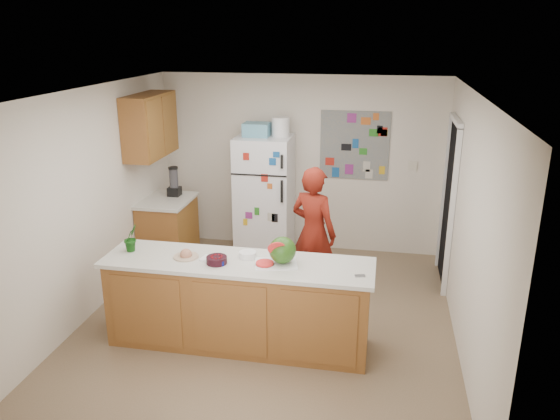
% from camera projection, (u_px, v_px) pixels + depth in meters
% --- Properties ---
extents(floor, '(4.00, 4.50, 0.02)m').
position_uv_depth(floor, '(268.00, 321.00, 6.07)').
color(floor, brown).
rests_on(floor, ground).
extents(wall_back, '(4.00, 0.02, 2.50)m').
position_uv_depth(wall_back, '(301.00, 164.00, 7.77)').
color(wall_back, beige).
rests_on(wall_back, ground).
extents(wall_left, '(0.02, 4.50, 2.50)m').
position_uv_depth(wall_left, '(90.00, 203.00, 6.03)').
color(wall_left, beige).
rests_on(wall_left, ground).
extents(wall_right, '(0.02, 4.50, 2.50)m').
position_uv_depth(wall_right, '(469.00, 227.00, 5.31)').
color(wall_right, beige).
rests_on(wall_right, ground).
extents(ceiling, '(4.00, 4.50, 0.02)m').
position_uv_depth(ceiling, '(267.00, 91.00, 5.27)').
color(ceiling, white).
rests_on(ceiling, wall_back).
extents(doorway, '(0.03, 0.85, 2.04)m').
position_uv_depth(doorway, '(449.00, 204.00, 6.74)').
color(doorway, black).
rests_on(doorway, ground).
extents(peninsula_base, '(2.60, 0.62, 0.88)m').
position_uv_depth(peninsula_base, '(238.00, 305.00, 5.50)').
color(peninsula_base, brown).
rests_on(peninsula_base, floor).
extents(peninsula_top, '(2.68, 0.70, 0.04)m').
position_uv_depth(peninsula_top, '(237.00, 263.00, 5.35)').
color(peninsula_top, silver).
rests_on(peninsula_top, peninsula_base).
extents(side_counter_base, '(0.60, 0.80, 0.86)m').
position_uv_depth(side_counter_base, '(169.00, 232.00, 7.49)').
color(side_counter_base, brown).
rests_on(side_counter_base, floor).
extents(side_counter_top, '(0.64, 0.84, 0.04)m').
position_uv_depth(side_counter_top, '(166.00, 201.00, 7.35)').
color(side_counter_top, silver).
rests_on(side_counter_top, side_counter_base).
extents(upper_cabinets, '(0.35, 1.00, 0.80)m').
position_uv_depth(upper_cabinets, '(150.00, 126.00, 7.00)').
color(upper_cabinets, brown).
rests_on(upper_cabinets, wall_left).
extents(refrigerator, '(0.75, 0.70, 1.70)m').
position_uv_depth(refrigerator, '(265.00, 197.00, 7.63)').
color(refrigerator, silver).
rests_on(refrigerator, floor).
extents(fridge_top_bin, '(0.35, 0.28, 0.18)m').
position_uv_depth(fridge_top_bin, '(257.00, 130.00, 7.35)').
color(fridge_top_bin, '#5999B2').
rests_on(fridge_top_bin, refrigerator).
extents(photo_collage, '(0.95, 0.01, 0.95)m').
position_uv_depth(photo_collage, '(355.00, 145.00, 7.52)').
color(photo_collage, slate).
rests_on(photo_collage, wall_back).
extents(person, '(0.69, 0.59, 1.60)m').
position_uv_depth(person, '(313.00, 233.00, 6.41)').
color(person, maroon).
rests_on(person, floor).
extents(blender_appliance, '(0.12, 0.12, 0.38)m').
position_uv_depth(blender_appliance, '(174.00, 182.00, 7.44)').
color(blender_appliance, black).
rests_on(blender_appliance, side_counter_top).
extents(cutting_board, '(0.46, 0.39, 0.01)m').
position_uv_depth(cutting_board, '(276.00, 264.00, 5.27)').
color(cutting_board, white).
rests_on(cutting_board, peninsula_top).
extents(watermelon, '(0.26, 0.26, 0.26)m').
position_uv_depth(watermelon, '(283.00, 250.00, 5.23)').
color(watermelon, '#27530C').
rests_on(watermelon, cutting_board).
extents(watermelon_slice, '(0.17, 0.17, 0.02)m').
position_uv_depth(watermelon_slice, '(265.00, 263.00, 5.23)').
color(watermelon_slice, red).
rests_on(watermelon_slice, cutting_board).
extents(cherry_bowl, '(0.22, 0.22, 0.07)m').
position_uv_depth(cherry_bowl, '(217.00, 260.00, 5.28)').
color(cherry_bowl, black).
rests_on(cherry_bowl, peninsula_top).
extents(white_bowl, '(0.19, 0.19, 0.06)m').
position_uv_depth(white_bowl, '(248.00, 255.00, 5.42)').
color(white_bowl, white).
rests_on(white_bowl, peninsula_top).
extents(cobalt_bowl, '(0.15, 0.15, 0.05)m').
position_uv_depth(cobalt_bowl, '(219.00, 262.00, 5.25)').
color(cobalt_bowl, '#070C58').
rests_on(cobalt_bowl, peninsula_top).
extents(plate, '(0.31, 0.31, 0.02)m').
position_uv_depth(plate, '(186.00, 257.00, 5.42)').
color(plate, '#B2A689').
rests_on(plate, peninsula_top).
extents(paper_towel, '(0.19, 0.17, 0.02)m').
position_uv_depth(paper_towel, '(210.00, 259.00, 5.37)').
color(paper_towel, silver).
rests_on(paper_towel, peninsula_top).
extents(keys, '(0.10, 0.06, 0.01)m').
position_uv_depth(keys, '(360.00, 276.00, 5.01)').
color(keys, gray).
rests_on(keys, peninsula_top).
extents(potted_plant, '(0.17, 0.19, 0.28)m').
position_uv_depth(potted_plant, '(131.00, 238.00, 5.55)').
color(potted_plant, '#143B10').
rests_on(potted_plant, peninsula_top).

